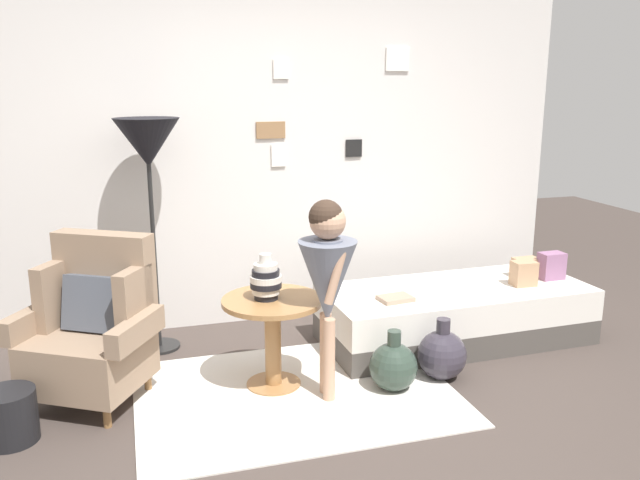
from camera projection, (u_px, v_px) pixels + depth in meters
name	position (u px, v px, depth m)	size (l,w,h in m)	color
ground_plane	(345.00, 440.00, 3.43)	(12.00, 12.00, 0.00)	#423833
gallery_wall	(263.00, 153.00, 4.94)	(4.80, 0.12, 2.60)	silver
rug	(295.00, 393.00, 3.94)	(1.88, 1.40, 0.01)	silver
armchair	(93.00, 328.00, 3.80)	(0.90, 0.84, 0.97)	olive
daybed	(455.00, 314.00, 4.72)	(1.92, 0.85, 0.40)	#4C4742
pillow_head	(551.00, 266.00, 4.85)	(0.18, 0.12, 0.20)	gray
pillow_mid	(526.00, 267.00, 4.91)	(0.19, 0.12, 0.14)	tan
pillow_back	(524.00, 273.00, 4.70)	(0.17, 0.12, 0.18)	tan
side_table	(273.00, 323.00, 3.95)	(0.61, 0.61, 0.57)	#9E7042
vase_striped	(266.00, 280.00, 3.88)	(0.19, 0.19, 0.28)	black
floor_lamp	(148.00, 150.00, 4.30)	(0.43, 0.43, 1.60)	black
person_child	(327.00, 273.00, 3.73)	(0.34, 0.34, 1.19)	tan
book_on_daybed	(395.00, 298.00, 4.39)	(0.22, 0.16, 0.03)	tan
demijohn_near	(393.00, 366.00, 3.97)	(0.30, 0.30, 0.38)	#2D3D33
demijohn_far	(442.00, 354.00, 4.12)	(0.31, 0.31, 0.40)	#332D38
magazine_basket	(9.00, 416.00, 3.40)	(0.28, 0.28, 0.28)	black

